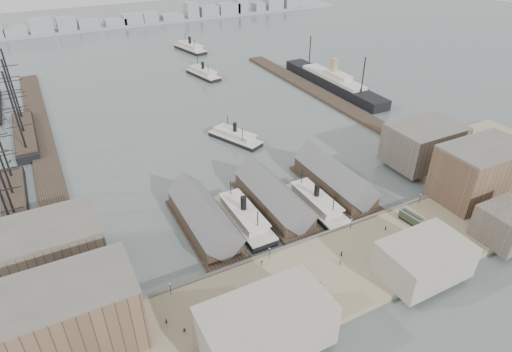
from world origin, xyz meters
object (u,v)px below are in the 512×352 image
ocean_steamer (333,81)px  horse_cart_left (243,298)px  tram (412,219)px  horse_cart_right (386,263)px  ferry_docked_west (244,216)px  horse_cart_center (303,271)px

ocean_steamer → horse_cart_left: 174.19m
ocean_steamer → tram: size_ratio=8.96×
horse_cart_left → horse_cart_right: 43.03m
ocean_steamer → ferry_docked_west: bearing=-138.4°
tram → horse_cart_center: 44.10m
ferry_docked_west → ocean_steamer: 140.39m
ferry_docked_west → horse_cart_left: size_ratio=6.44×
ferry_docked_west → tram: (47.35, -28.05, 1.14)m
tram → horse_cart_left: bearing=176.6°
ferry_docked_west → tram: bearing=-30.6°
horse_cart_center → horse_cart_left: bearing=122.0°
tram → horse_cart_right: (-21.06, -11.23, -0.95)m
ferry_docked_west → horse_cart_left: 35.84m
tram → horse_cart_center: tram is taller
tram → horse_cart_left: 63.60m
ferry_docked_west → horse_cart_center: ferry_docked_west is taller
ferry_docked_west → horse_cart_right: bearing=-56.2°
horse_cart_center → horse_cart_right: horse_cart_center is taller
ferry_docked_west → horse_cart_right: ferry_docked_west is taller
horse_cart_left → horse_cart_center: 19.50m
ocean_steamer → horse_cart_right: bearing=-120.7°
tram → horse_cart_center: (-44.02, -2.65, -0.87)m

